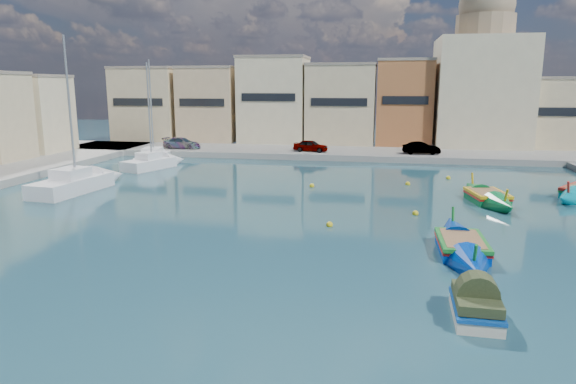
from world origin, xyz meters
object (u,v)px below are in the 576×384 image
(yacht_north, at_px, (157,157))
(yacht_midnorth, at_px, (161,162))
(church_block, at_px, (482,76))
(luzzu_green, at_px, (487,198))
(tender_near, at_px, (476,307))
(luzzu_blue_south, at_px, (461,248))
(yacht_mid, at_px, (90,181))

(yacht_north, bearing_deg, yacht_midnorth, -59.58)
(church_block, xyz_separation_m, luzzu_green, (-3.95, -28.23, -8.14))
(luzzu_green, bearing_deg, tender_near, -101.44)
(luzzu_blue_south, height_order, yacht_north, yacht_north)
(luzzu_blue_south, bearing_deg, yacht_midnorth, 138.64)
(luzzu_green, bearing_deg, luzzu_blue_south, -105.73)
(church_block, xyz_separation_m, luzzu_blue_south, (-7.06, -39.27, -8.15))
(church_block, distance_m, yacht_midnorth, 36.79)
(luzzu_green, bearing_deg, yacht_north, 155.76)
(luzzu_green, height_order, yacht_north, yacht_north)
(yacht_midnorth, bearing_deg, church_block, 30.58)
(luzzu_blue_south, xyz_separation_m, yacht_mid, (-24.94, 10.89, 0.20))
(tender_near, distance_m, yacht_mid, 30.18)
(church_block, distance_m, luzzu_green, 29.65)
(yacht_mid, bearing_deg, yacht_north, 92.85)
(luzzu_blue_south, bearing_deg, yacht_north, 136.89)
(yacht_midnorth, bearing_deg, tender_near, -49.98)
(luzzu_blue_south, xyz_separation_m, yacht_midnorth, (-23.86, 21.00, 0.14))
(yacht_north, bearing_deg, yacht_mid, -87.15)
(luzzu_green, height_order, yacht_midnorth, yacht_midnorth)
(church_block, distance_m, tender_near, 47.38)
(church_block, xyz_separation_m, yacht_north, (-32.65, -15.31, -7.99))
(yacht_mid, bearing_deg, church_block, 41.57)
(tender_near, bearing_deg, yacht_north, 129.19)
(luzzu_green, xyz_separation_m, yacht_north, (-28.70, 12.92, 0.15))
(yacht_midnorth, bearing_deg, yacht_mid, -96.13)
(tender_near, relative_size, yacht_mid, 0.24)
(luzzu_green, height_order, tender_near, luzzu_green)
(luzzu_green, xyz_separation_m, yacht_midnorth, (-26.96, 9.96, 0.14))
(church_block, bearing_deg, tender_near, -99.32)
(church_block, relative_size, luzzu_blue_south, 2.21)
(tender_near, distance_m, yacht_midnorth, 36.32)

